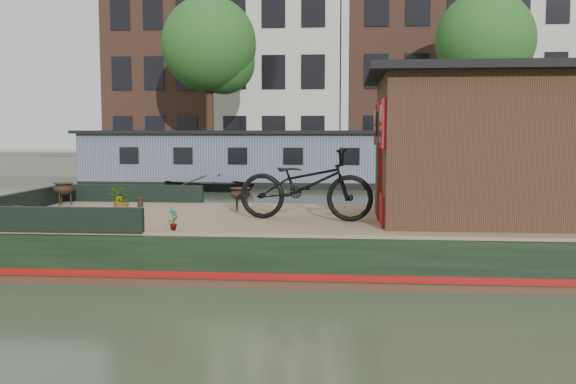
# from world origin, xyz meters

# --- Properties ---
(ground) EXTENTS (120.00, 120.00, 0.00)m
(ground) POSITION_xyz_m (0.00, 0.00, 0.00)
(ground) COLOR #2C3723
(ground) RESTS_ON ground
(houseboat_hull) EXTENTS (14.01, 4.02, 0.60)m
(houseboat_hull) POSITION_xyz_m (-1.33, 0.00, 0.27)
(houseboat_hull) COLOR black
(houseboat_hull) RESTS_ON ground
(houseboat_deck) EXTENTS (11.80, 3.80, 0.05)m
(houseboat_deck) POSITION_xyz_m (0.00, 0.00, 0.62)
(houseboat_deck) COLOR #95755C
(houseboat_deck) RESTS_ON houseboat_hull
(bow_bulwark) EXTENTS (3.00, 4.00, 0.35)m
(bow_bulwark) POSITION_xyz_m (-5.07, 0.00, 0.82)
(bow_bulwark) COLOR black
(bow_bulwark) RESTS_ON houseboat_deck
(cabin) EXTENTS (4.00, 3.50, 2.42)m
(cabin) POSITION_xyz_m (2.19, 0.00, 1.88)
(cabin) COLOR black
(cabin) RESTS_ON houseboat_deck
(bicycle) EXTENTS (2.30, 1.11, 1.16)m
(bicycle) POSITION_xyz_m (-0.78, -0.42, 1.23)
(bicycle) COLOR black
(bicycle) RESTS_ON houseboat_deck
(potted_plant_b) EXTENTS (0.21, 0.22, 0.31)m
(potted_plant_b) POSITION_xyz_m (-4.16, 0.26, 0.80)
(potted_plant_b) COLOR brown
(potted_plant_b) RESTS_ON houseboat_deck
(potted_plant_c) EXTENTS (0.46, 0.42, 0.46)m
(potted_plant_c) POSITION_xyz_m (-4.04, 0.04, 0.88)
(potted_plant_c) COLOR #985C2C
(potted_plant_c) RESTS_ON houseboat_deck
(potted_plant_e) EXTENTS (0.18, 0.20, 0.33)m
(potted_plant_e) POSITION_xyz_m (-2.62, -1.70, 0.81)
(potted_plant_e) COLOR #A84A31
(potted_plant_e) RESTS_ON houseboat_deck
(brazier_front) EXTENTS (0.51, 0.51, 0.42)m
(brazier_front) POSITION_xyz_m (-2.03, 0.68, 0.86)
(brazier_front) COLOR black
(brazier_front) RESTS_ON houseboat_deck
(brazier_rear) EXTENTS (0.51, 0.51, 0.44)m
(brazier_rear) POSITION_xyz_m (-5.60, 1.22, 0.87)
(brazier_rear) COLOR black
(brazier_rear) RESTS_ON houseboat_deck
(bollard_port) EXTENTS (0.16, 0.16, 0.18)m
(bollard_port) POSITION_xyz_m (-4.02, 1.07, 0.74)
(bollard_port) COLOR black
(bollard_port) RESTS_ON houseboat_deck
(bollard_stbd) EXTENTS (0.17, 0.17, 0.20)m
(bollard_stbd) POSITION_xyz_m (-5.60, -0.60, 0.75)
(bollard_stbd) COLOR black
(bollard_stbd) RESTS_ON houseboat_deck
(dinghy) EXTENTS (4.14, 3.59, 0.72)m
(dinghy) POSITION_xyz_m (-4.84, 11.50, 0.36)
(dinghy) COLOR black
(dinghy) RESTS_ON ground
(far_houseboat) EXTENTS (20.40, 4.40, 2.11)m
(far_houseboat) POSITION_xyz_m (0.00, 14.00, 0.97)
(far_houseboat) COLOR slate
(far_houseboat) RESTS_ON ground
(quay) EXTENTS (60.00, 6.00, 0.90)m
(quay) POSITION_xyz_m (0.00, 20.50, 0.45)
(quay) COLOR #47443F
(quay) RESTS_ON ground
(townhouse_row) EXTENTS (27.25, 8.00, 16.50)m
(townhouse_row) POSITION_xyz_m (0.15, 27.50, 7.90)
(townhouse_row) COLOR brown
(townhouse_row) RESTS_ON ground
(tree_left) EXTENTS (4.40, 4.40, 7.40)m
(tree_left) POSITION_xyz_m (-6.36, 19.07, 5.89)
(tree_left) COLOR #332316
(tree_left) RESTS_ON quay
(tree_right) EXTENTS (4.40, 4.40, 7.40)m
(tree_right) POSITION_xyz_m (6.14, 19.07, 5.89)
(tree_right) COLOR #332316
(tree_right) RESTS_ON quay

